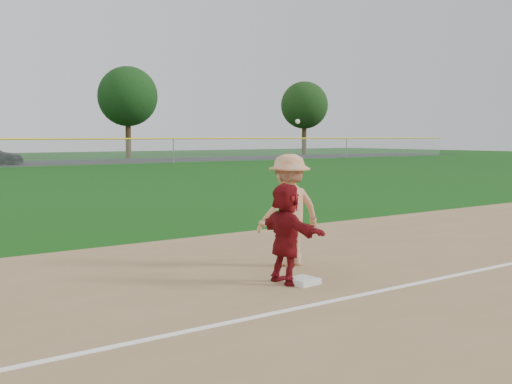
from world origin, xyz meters
TOP-DOWN VIEW (x-y plane):
  - ground at (0.00, 0.00)m, footprint 160.00×160.00m
  - foul_line at (0.00, -0.80)m, footprint 60.00×0.10m
  - first_base at (-0.09, 0.20)m, footprint 0.43×0.43m
  - base_runner at (-0.25, 0.41)m, footprint 0.52×1.42m
  - first_base_play at (0.64, 1.41)m, footprint 1.26×0.96m
  - tree_3 at (22.00, 52.80)m, footprint 6.00×6.00m
  - tree_4 at (44.00, 51.20)m, footprint 5.60×5.60m

SIDE VIEW (x-z plane):
  - ground at x=0.00m, z-range 0.00..0.00m
  - foul_line at x=0.00m, z-range 0.02..0.03m
  - first_base at x=-0.09m, z-range 0.02..0.11m
  - base_runner at x=-0.25m, z-range 0.02..1.53m
  - first_base_play at x=0.64m, z-range -0.26..2.20m
  - tree_4 at x=44.00m, z-range 1.51..10.18m
  - tree_3 at x=22.00m, z-range 1.57..10.76m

